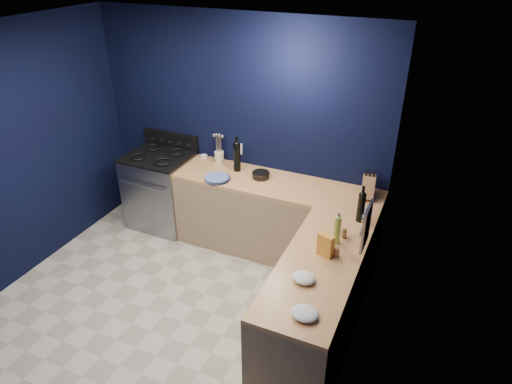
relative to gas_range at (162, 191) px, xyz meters
The scene contains 27 objects.
floor 1.76m from the gas_range, 56.78° to the right, with size 3.50×3.50×0.02m, color beige.
ceiling 2.74m from the gas_range, 56.78° to the right, with size 3.50×3.50×0.02m, color silver.
wall_back 1.30m from the gas_range, 20.08° to the left, with size 3.50×0.02×2.60m, color black.
wall_right 3.16m from the gas_range, 27.83° to the right, with size 0.02×3.50×2.60m, color black.
cab_back 1.53m from the gas_range, ahead, with size 2.30×0.63×0.86m, color #A28364.
top_back 1.59m from the gas_range, ahead, with size 2.30×0.63×0.04m, color #9A6135.
cab_right 2.62m from the gas_range, 25.64° to the right, with size 0.63×1.67×0.86m, color #A28364.
top_right 2.66m from the gas_range, 25.64° to the right, with size 0.63×1.67×0.04m, color #9A6135.
gas_range is the anchor object (origin of this frame).
oven_door 0.32m from the gas_range, 90.00° to the right, with size 0.59×0.02×0.42m, color black.
cooktop 0.48m from the gas_range, ahead, with size 0.76×0.66×0.03m, color black.
backguard 0.65m from the gas_range, 90.00° to the left, with size 0.76×0.06×0.20m, color black.
spice_panel 2.89m from the gas_range, 18.08° to the right, with size 0.02×0.28×0.38m, color gray.
wall_outlet 1.16m from the gas_range, 18.88° to the left, with size 0.09×0.02×0.13m, color white.
plate_stack 1.03m from the gas_range, 11.22° to the right, with size 0.27×0.27×0.03m, color #3F4B97.
ramekin 0.72m from the gas_range, 29.36° to the left, with size 0.08×0.08×0.03m, color white.
utensil_crock 0.91m from the gas_range, 18.09° to the left, with size 0.11×0.11×0.14m, color beige.
wine_bottle_back 1.18m from the gas_range, ahead, with size 0.08×0.08×0.33m, color black.
lemon_basket 1.41m from the gas_range, ahead, with size 0.19×0.19×0.07m, color black.
knife_block 2.56m from the gas_range, ahead, with size 0.13×0.21×0.23m, color #9A663F.
wine_bottle_right 2.62m from the gas_range, ahead, with size 0.07×0.07×0.29m, color black.
oil_bottle 2.61m from the gas_range, 18.38° to the right, with size 0.06×0.06×0.27m, color #8BA63B.
spice_jar_near 2.60m from the gas_range, 15.84° to the right, with size 0.05×0.05×0.10m, color olive.
spice_jar_far 2.71m from the gas_range, 21.94° to the right, with size 0.05×0.05×0.09m, color olive.
crouton_bag 2.64m from the gas_range, 23.11° to the right, with size 0.14×0.06×0.20m, color #BF4D24.
towel_front 2.75m from the gas_range, 31.16° to the right, with size 0.19×0.16×0.06m, color white.
towel_end 3.05m from the gas_range, 35.64° to the right, with size 0.20×0.18×0.06m, color white.
Camera 1 is at (2.15, -2.60, 3.21)m, focal length 31.51 mm.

